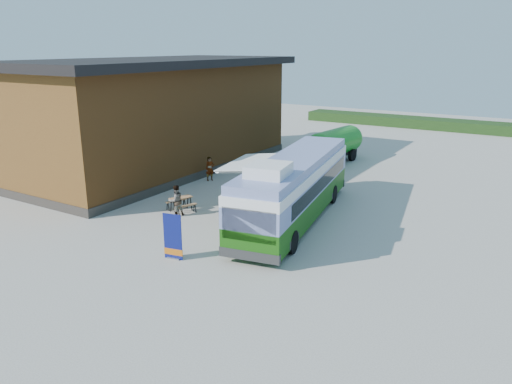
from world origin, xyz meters
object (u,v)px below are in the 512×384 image
Objects in this scene: bus at (294,186)px; banner at (173,241)px; slurry_tanker at (335,143)px; picnic_table at (181,201)px; person_a at (210,169)px; person_b at (176,201)px.

bus is 6.34× the size of banner.
bus reaches higher than slurry_tanker.
picnic_table is 6.24m from person_a.
banner is 1.16× the size of picnic_table.
person_a is at bearing -111.99° from slurry_tanker.
person_b is (0.25, -0.68, 0.24)m from picnic_table.
banner reaches higher than person_b.
person_a is at bearing 133.41° from picnic_table.
banner is 0.29× the size of slurry_tanker.
person_b is 0.24× the size of slurry_tanker.
banner is 6.10m from picnic_table.
bus is 7.35× the size of picnic_table.
picnic_table is 0.76m from person_b.
person_b is (-3.40, 4.20, 0.01)m from banner.
picnic_table is at bearing -125.84° from person_a.
person_b is (2.65, -6.43, 0.03)m from person_a.
person_a is (-8.07, 3.94, -0.98)m from bus.
bus reaches higher than person_a.
person_a is at bearing 143.89° from bus.
slurry_tanker is at bearing 101.57° from picnic_table.
bus is 1.81× the size of slurry_tanker.
banner is (-2.02, -6.69, -0.97)m from bus.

